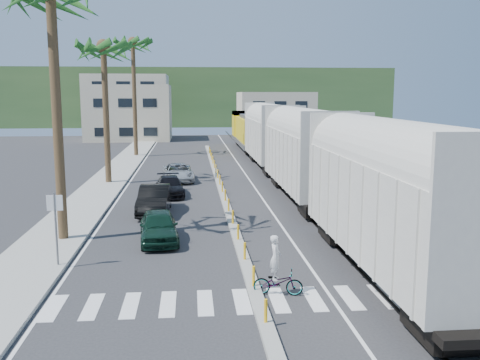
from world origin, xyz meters
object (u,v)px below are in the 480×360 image
street_sign (56,219)px  car_lead (159,226)px  cyclist (277,276)px  car_second (154,200)px

street_sign → car_lead: 5.24m
street_sign → cyclist: bearing=-23.7°
car_second → cyclist: bearing=-67.4°
car_lead → cyclist: (4.36, -7.03, -0.07)m
car_lead → cyclist: 8.27m
car_second → car_lead: bearing=-82.7°
car_lead → car_second: (-0.57, 6.01, 0.07)m
car_lead → street_sign: bearing=-141.7°
car_lead → cyclist: bearing=-63.4°
car_lead → car_second: 6.04m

